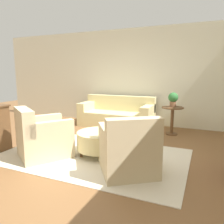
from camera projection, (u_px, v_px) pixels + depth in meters
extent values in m
plane|color=brown|center=(93.00, 156.00, 4.07)|extent=(16.00, 16.00, 0.00)
cube|color=beige|center=(139.00, 77.00, 6.46)|extent=(9.72, 0.12, 2.80)
cube|color=beige|center=(93.00, 155.00, 4.07)|extent=(3.39, 2.10, 0.01)
cube|color=beige|center=(116.00, 119.00, 6.28)|extent=(2.10, 0.86, 0.42)
cube|color=beige|center=(120.00, 103.00, 6.50)|extent=(2.10, 0.20, 0.44)
cube|color=beige|center=(87.00, 106.00, 6.57)|extent=(0.24, 0.82, 0.24)
cube|color=beige|center=(148.00, 110.00, 5.84)|extent=(0.24, 0.82, 0.24)
cube|color=brown|center=(110.00, 128.00, 5.95)|extent=(1.89, 0.05, 0.06)
cube|color=#C6B289|center=(45.00, 144.00, 4.02)|extent=(1.13, 1.15, 0.45)
cube|color=#C6B289|center=(24.00, 122.00, 3.77)|extent=(0.76, 0.61, 0.45)
cube|color=#C6B289|center=(50.00, 129.00, 3.70)|extent=(0.58, 0.76, 0.25)
cube|color=#C6B289|center=(40.00, 122.00, 4.24)|extent=(0.58, 0.76, 0.25)
cube|color=brown|center=(66.00, 150.00, 4.26)|extent=(0.61, 0.44, 0.06)
cube|color=#C6B289|center=(127.00, 157.00, 3.39)|extent=(1.13, 1.15, 0.45)
cube|color=#C6B289|center=(134.00, 134.00, 2.99)|extent=(0.76, 0.61, 0.45)
cube|color=#C6B289|center=(147.00, 134.00, 3.41)|extent=(0.58, 0.76, 0.25)
cube|color=#C6B289|center=(107.00, 136.00, 3.29)|extent=(0.58, 0.76, 0.25)
cube|color=brown|center=(121.00, 159.00, 3.81)|extent=(0.61, 0.44, 0.06)
cylinder|color=beige|center=(100.00, 140.00, 4.06)|extent=(0.86, 0.86, 0.32)
cylinder|color=brown|center=(81.00, 154.00, 3.97)|extent=(0.05, 0.05, 0.12)
cylinder|color=brown|center=(107.00, 158.00, 3.77)|extent=(0.05, 0.05, 0.12)
cylinder|color=brown|center=(94.00, 145.00, 4.44)|extent=(0.05, 0.05, 0.12)
cylinder|color=brown|center=(118.00, 149.00, 4.23)|extent=(0.05, 0.05, 0.12)
cylinder|color=brown|center=(173.00, 108.00, 5.38)|extent=(0.53, 0.53, 0.03)
cylinder|color=brown|center=(172.00, 121.00, 5.44)|extent=(0.08, 0.08, 0.67)
cylinder|color=brown|center=(171.00, 134.00, 5.50)|extent=(0.29, 0.29, 0.03)
cylinder|color=brown|center=(173.00, 104.00, 5.36)|extent=(0.15, 0.15, 0.14)
sphere|color=#2D6B33|center=(173.00, 97.00, 5.33)|extent=(0.24, 0.24, 0.24)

